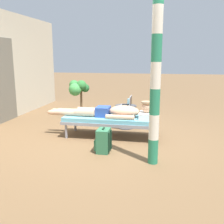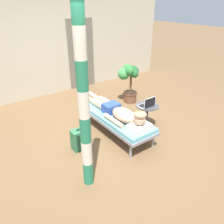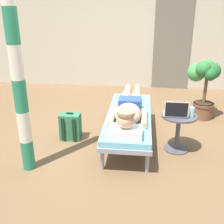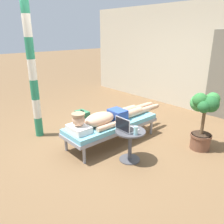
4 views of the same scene
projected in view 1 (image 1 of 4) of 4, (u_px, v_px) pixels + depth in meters
ground_plane at (109, 139)px, 5.14m from camera, size 40.00×40.00×0.00m
house_door_panel at (5, 80)px, 6.38m from camera, size 0.84×0.03×2.04m
lounge_chair at (110, 120)px, 5.22m from camera, size 0.65×1.87×0.42m
person_reclining at (113, 112)px, 5.17m from camera, size 0.53×2.17×0.33m
side_table at (126, 113)px, 5.84m from camera, size 0.48×0.48×0.52m
laptop at (128, 103)px, 5.72m from camera, size 0.31×0.24×0.23m
drink_glass at (129, 101)px, 5.92m from camera, size 0.06×0.06×0.13m
backpack at (103, 141)px, 4.41m from camera, size 0.30×0.26×0.42m
potted_plant at (79, 95)px, 6.53m from camera, size 0.54×0.52×1.02m
porch_post at (156, 75)px, 3.70m from camera, size 0.15×0.15×2.66m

